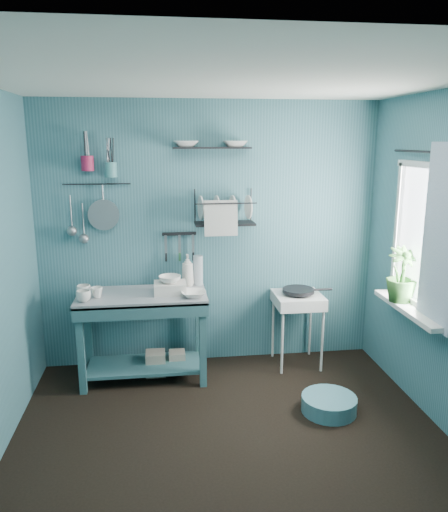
{
  "coord_description": "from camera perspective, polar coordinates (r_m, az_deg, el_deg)",
  "views": [
    {
      "loc": [
        -0.47,
        -3.14,
        2.14
      ],
      "look_at": [
        0.05,
        0.85,
        1.2
      ],
      "focal_mm": 35.0,
      "sensor_mm": 36.0,
      "label": 1
    }
  ],
  "objects": [
    {
      "name": "floor",
      "position": [
        3.82,
        0.97,
        -20.86
      ],
      "size": [
        3.2,
        3.2,
        0.0
      ],
      "primitive_type": "plane",
      "color": "black",
      "rests_on": "ground"
    },
    {
      "name": "ceiling",
      "position": [
        3.19,
        1.15,
        19.65
      ],
      "size": [
        3.2,
        3.2,
        0.0
      ],
      "primitive_type": "plane",
      "rotation": [
        3.14,
        0.0,
        0.0
      ],
      "color": "silver",
      "rests_on": "ground"
    },
    {
      "name": "wall_back",
      "position": [
        4.74,
        -1.61,
        2.34
      ],
      "size": [
        3.2,
        0.0,
        3.2
      ],
      "primitive_type": "plane",
      "rotation": [
        1.57,
        0.0,
        0.0
      ],
      "color": "#376670",
      "rests_on": "ground"
    },
    {
      "name": "wall_front",
      "position": [
        1.92,
        7.86,
        -14.55
      ],
      "size": [
        3.2,
        0.0,
        3.2
      ],
      "primitive_type": "plane",
      "rotation": [
        -1.57,
        0.0,
        0.0
      ],
      "color": "#376670",
      "rests_on": "ground"
    },
    {
      "name": "work_counter",
      "position": [
        4.63,
        -9.18,
        -9.04
      ],
      "size": [
        1.15,
        0.6,
        0.81
      ],
      "primitive_type": "cube",
      "rotation": [
        0.0,
        0.0,
        0.03
      ],
      "color": "#2D5A60",
      "rests_on": "floor"
    },
    {
      "name": "mug_left",
      "position": [
        4.38,
        -15.76,
        -4.43
      ],
      "size": [
        0.12,
        0.12,
        0.1
      ],
      "primitive_type": "imported",
      "color": "silver",
      "rests_on": "work_counter"
    },
    {
      "name": "mug_mid",
      "position": [
        4.46,
        -14.31,
        -4.05
      ],
      "size": [
        0.14,
        0.14,
        0.09
      ],
      "primitive_type": "imported",
      "rotation": [
        0.0,
        0.0,
        0.52
      ],
      "color": "silver",
      "rests_on": "work_counter"
    },
    {
      "name": "mug_right",
      "position": [
        4.53,
        -15.73,
        -3.83
      ],
      "size": [
        0.17,
        0.17,
        0.1
      ],
      "primitive_type": "imported",
      "rotation": [
        0.0,
        0.0,
        1.05
      ],
      "color": "silver",
      "rests_on": "work_counter"
    },
    {
      "name": "wash_tub",
      "position": [
        4.46,
        -6.18,
        -3.65
      ],
      "size": [
        0.28,
        0.22,
        0.1
      ],
      "primitive_type": "cube",
      "color": "silver",
      "rests_on": "work_counter"
    },
    {
      "name": "tub_bowl",
      "position": [
        4.44,
        -6.21,
        -2.65
      ],
      "size": [
        0.2,
        0.19,
        0.06
      ],
      "primitive_type": "imported",
      "color": "silver",
      "rests_on": "wash_tub"
    },
    {
      "name": "soap_bottle",
      "position": [
        4.65,
        -4.18,
        -1.63
      ],
      "size": [
        0.12,
        0.12,
        0.3
      ],
      "primitive_type": "imported",
      "color": "silver",
      "rests_on": "work_counter"
    },
    {
      "name": "water_bottle",
      "position": [
        4.68,
        -2.97,
        -1.64
      ],
      "size": [
        0.09,
        0.09,
        0.28
      ],
      "primitive_type": "cylinder",
      "color": "#AEBAC2",
      "rests_on": "work_counter"
    },
    {
      "name": "counter_bowl",
      "position": [
        4.35,
        -3.49,
        -4.35
      ],
      "size": [
        0.22,
        0.22,
        0.05
      ],
      "primitive_type": "imported",
      "color": "silver",
      "rests_on": "work_counter"
    },
    {
      "name": "hotplate_stand",
      "position": [
        4.91,
        8.33,
        -8.29
      ],
      "size": [
        0.51,
        0.51,
        0.71
      ],
      "primitive_type": "cube",
      "rotation": [
        0.0,
        0.0,
        -0.17
      ],
      "color": "silver",
      "rests_on": "floor"
    },
    {
      "name": "frying_pan",
      "position": [
        4.78,
        8.49,
        -3.92
      ],
      "size": [
        0.3,
        0.3,
        0.03
      ],
      "primitive_type": "cylinder",
      "color": "black",
      "rests_on": "hotplate_stand"
    },
    {
      "name": "knife_strip",
      "position": [
        4.69,
        -5.15,
        2.55
      ],
      "size": [
        0.32,
        0.03,
        0.03
      ],
      "primitive_type": "cube",
      "rotation": [
        0.0,
        0.0,
        0.02
      ],
      "color": "black",
      "rests_on": "wall_back"
    },
    {
      "name": "dish_rack",
      "position": [
        4.58,
        0.08,
        5.58
      ],
      "size": [
        0.55,
        0.24,
        0.32
      ],
      "primitive_type": "cube",
      "rotation": [
        0.0,
        0.0,
        -0.01
      ],
      "color": "black",
      "rests_on": "wall_back"
    },
    {
      "name": "upper_shelf",
      "position": [
        4.56,
        -1.4,
        12.25
      ],
      "size": [
        0.7,
        0.19,
        0.01
      ],
      "primitive_type": "cube",
      "rotation": [
        0.0,
        0.0,
        0.02
      ],
      "color": "black",
      "rests_on": "wall_back"
    },
    {
      "name": "shelf_bowl_left",
      "position": [
        4.54,
        -4.35,
        11.73
      ],
      "size": [
        0.22,
        0.22,
        0.05
      ],
      "primitive_type": "imported",
      "rotation": [
        0.0,
        0.0,
        -0.0
      ],
      "color": "silver",
      "rests_on": "upper_shelf"
    },
    {
      "name": "shelf_bowl_right",
      "position": [
        4.59,
        1.29,
        12.1
      ],
      "size": [
        0.24,
        0.24,
        0.05
      ],
      "primitive_type": "imported",
      "rotation": [
        0.0,
        0.0,
        -0.06
      ],
      "color": "silver",
      "rests_on": "upper_shelf"
    },
    {
      "name": "utensil_cup_magenta",
      "position": [
        4.6,
        -15.34,
        10.18
      ],
      "size": [
        0.11,
        0.11,
        0.13
      ],
      "primitive_type": "cylinder",
      "color": "#A71E46",
      "rests_on": "wall_back"
    },
    {
      "name": "utensil_cup_teal",
      "position": [
        4.58,
        -12.82,
        9.59
      ],
      "size": [
        0.11,
        0.11,
        0.13
      ],
      "primitive_type": "cylinder",
      "color": "teal",
      "rests_on": "wall_back"
    },
    {
      "name": "colander",
      "position": [
        4.66,
        -13.59,
        4.59
      ],
      "size": [
        0.28,
        0.03,
        0.28
      ],
      "primitive_type": "cylinder",
      "rotation": [
        1.54,
        0.0,
        0.0
      ],
      "color": "gray",
      "rests_on": "wall_back"
    },
    {
      "name": "ladle_outer",
      "position": [
        4.71,
        -17.1,
        4.84
      ],
      "size": [
        0.01,
        0.01,
        0.3
      ],
      "primitive_type": "cylinder",
      "color": "gray",
      "rests_on": "wall_back"
    },
    {
      "name": "ladle_inner",
      "position": [
        4.7,
        -15.8,
        4.0
      ],
      "size": [
        0.01,
        0.01,
        0.3
      ],
      "primitive_type": "cylinder",
      "color": "gray",
      "rests_on": "wall_back"
    },
    {
      "name": "hook_rail",
      "position": [
        4.65,
        -14.35,
        7.97
      ],
      "size": [
        0.6,
        0.01,
        0.01
      ],
      "primitive_type": "cylinder",
      "rotation": [
        0.0,
        1.57,
        0.0
      ],
      "color": "black",
      "rests_on": "wall_back"
    },
    {
      "name": "window_glass",
      "position": [
        4.2,
        22.03,
        2.04
      ],
      "size": [
        0.0,
        1.1,
        1.1
      ],
      "primitive_type": "plane",
      "rotation": [
        1.57,
        0.0,
        1.57
      ],
      "color": "white",
      "rests_on": "wall_right"
    },
    {
      "name": "windowsill",
      "position": [
        4.3,
        20.37,
        -5.7
      ],
      "size": [
        0.16,
        0.95,
        0.04
      ],
      "primitive_type": "cube",
      "color": "silver",
      "rests_on": "wall_right"
    },
    {
      "name": "curtain",
      "position": [
        3.9,
        23.39,
        1.89
      ],
      "size": [
        0.0,
        1.35,
        1.35
      ],
      "primitive_type": "plane",
      "rotation": [
        1.57,
        0.0,
        1.57
      ],
      "color": "silver",
      "rests_on": "wall_right"
    },
    {
      "name": "curtain_rod",
      "position": [
        4.11,
        22.26,
        10.96
      ],
      "size": [
        0.02,
        1.05,
        0.02
      ],
      "primitive_type": "cylinder",
      "rotation": [
        1.57,
        0.0,
        0.0
      ],
      "color": "black",
      "rests_on": "wall_right"
    },
    {
      "name": "potted_plant",
      "position": [
        4.35,
        19.65,
        -2.0
      ],
      "size": [
        0.29,
        0.29,
        0.46
      ],
      "primitive_type": "imported",
      "rotation": [
        0.0,
        0.0,
        0.13
      ],
      "color": "#2B5923",
      "rests_on": "windowsill"
    },
    {
      "name": "storage_tin_large",
      "position": [
        4.79,
        -7.81,
        -12.03
      ],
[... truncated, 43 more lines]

